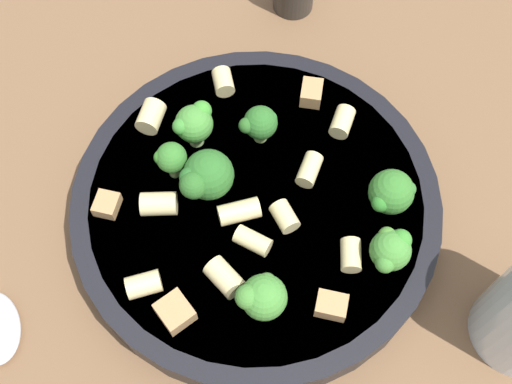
% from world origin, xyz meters
% --- Properties ---
extents(ground_plane, '(2.00, 2.00, 0.00)m').
position_xyz_m(ground_plane, '(0.00, 0.00, 0.00)').
color(ground_plane, brown).
extents(pasta_bowl, '(0.27, 0.27, 0.03)m').
position_xyz_m(pasta_bowl, '(0.00, 0.00, 0.02)').
color(pasta_bowl, black).
rests_on(pasta_bowl, ground_plane).
extents(broccoli_floret_0, '(0.04, 0.04, 0.04)m').
position_xyz_m(broccoli_floret_0, '(-0.04, 0.00, 0.05)').
color(broccoli_floret_0, '#84AD60').
rests_on(broccoli_floret_0, pasta_bowl).
extents(broccoli_floret_1, '(0.02, 0.02, 0.03)m').
position_xyz_m(broccoli_floret_1, '(-0.06, 0.02, 0.05)').
color(broccoli_floret_1, '#84AD60').
rests_on(broccoli_floret_1, pasta_bowl).
extents(broccoli_floret_2, '(0.03, 0.03, 0.04)m').
position_xyz_m(broccoli_floret_2, '(0.09, -0.04, 0.05)').
color(broccoli_floret_2, '#9EC175').
rests_on(broccoli_floret_2, pasta_bowl).
extents(broccoli_floret_3, '(0.03, 0.03, 0.04)m').
position_xyz_m(broccoli_floret_3, '(0.09, -0.00, 0.05)').
color(broccoli_floret_3, '#9EC175').
rests_on(broccoli_floret_3, pasta_bowl).
extents(broccoli_floret_4, '(0.03, 0.03, 0.03)m').
position_xyz_m(broccoli_floret_4, '(0.01, -0.08, 0.05)').
color(broccoli_floret_4, '#9EC175').
rests_on(broccoli_floret_4, pasta_bowl).
extents(broccoli_floret_5, '(0.03, 0.03, 0.03)m').
position_xyz_m(broccoli_floret_5, '(-0.00, 0.05, 0.05)').
color(broccoli_floret_5, '#93B766').
rests_on(broccoli_floret_5, pasta_bowl).
extents(broccoli_floret_6, '(0.03, 0.03, 0.04)m').
position_xyz_m(broccoli_floret_6, '(-0.05, 0.05, 0.05)').
color(broccoli_floret_6, '#9EC175').
rests_on(broccoli_floret_6, pasta_bowl).
extents(rigatoni_0, '(0.02, 0.03, 0.02)m').
position_xyz_m(rigatoni_0, '(-0.08, 0.06, 0.04)').
color(rigatoni_0, beige).
rests_on(rigatoni_0, pasta_bowl).
extents(rigatoni_1, '(0.03, 0.02, 0.02)m').
position_xyz_m(rigatoni_1, '(-0.01, -0.02, 0.04)').
color(rigatoni_1, beige).
rests_on(rigatoni_1, pasta_bowl).
extents(rigatoni_2, '(0.01, 0.02, 0.01)m').
position_xyz_m(rigatoni_2, '(0.07, -0.04, 0.04)').
color(rigatoni_2, beige).
rests_on(rigatoni_2, pasta_bowl).
extents(rigatoni_3, '(0.03, 0.02, 0.02)m').
position_xyz_m(rigatoni_3, '(-0.07, -0.07, 0.04)').
color(rigatoni_3, beige).
rests_on(rigatoni_3, pasta_bowl).
extents(rigatoni_4, '(0.03, 0.02, 0.01)m').
position_xyz_m(rigatoni_4, '(-0.00, -0.04, 0.04)').
color(rigatoni_4, beige).
rests_on(rigatoni_4, pasta_bowl).
extents(rigatoni_5, '(0.02, 0.02, 0.02)m').
position_xyz_m(rigatoni_5, '(-0.03, 0.10, 0.04)').
color(rigatoni_5, beige).
rests_on(rigatoni_5, pasta_bowl).
extents(rigatoni_6, '(0.02, 0.03, 0.01)m').
position_xyz_m(rigatoni_6, '(0.04, 0.02, 0.04)').
color(rigatoni_6, beige).
rests_on(rigatoni_6, pasta_bowl).
extents(rigatoni_7, '(0.02, 0.03, 0.02)m').
position_xyz_m(rigatoni_7, '(0.06, 0.07, 0.04)').
color(rigatoni_7, beige).
rests_on(rigatoni_7, pasta_bowl).
extents(rigatoni_8, '(0.02, 0.03, 0.01)m').
position_xyz_m(rigatoni_8, '(0.02, -0.02, 0.04)').
color(rigatoni_8, beige).
rests_on(rigatoni_8, pasta_bowl).
extents(rigatoni_9, '(0.03, 0.03, 0.02)m').
position_xyz_m(rigatoni_9, '(-0.02, -0.06, 0.04)').
color(rigatoni_9, beige).
rests_on(rigatoni_9, pasta_bowl).
extents(rigatoni_10, '(0.03, 0.02, 0.02)m').
position_xyz_m(rigatoni_10, '(-0.07, -0.01, 0.04)').
color(rigatoni_10, beige).
rests_on(rigatoni_10, pasta_bowl).
extents(chicken_chunk_0, '(0.03, 0.03, 0.01)m').
position_xyz_m(chicken_chunk_0, '(-0.05, -0.09, 0.04)').
color(chicken_chunk_0, tan).
rests_on(chicken_chunk_0, pasta_bowl).
extents(chicken_chunk_1, '(0.02, 0.02, 0.01)m').
position_xyz_m(chicken_chunk_1, '(0.04, 0.09, 0.03)').
color(chicken_chunk_1, tan).
rests_on(chicken_chunk_1, pasta_bowl).
extents(chicken_chunk_2, '(0.02, 0.02, 0.01)m').
position_xyz_m(chicken_chunk_2, '(0.06, -0.08, 0.03)').
color(chicken_chunk_2, tan).
rests_on(chicken_chunk_2, pasta_bowl).
extents(chicken_chunk_3, '(0.02, 0.02, 0.01)m').
position_xyz_m(chicken_chunk_3, '(-0.11, -0.01, 0.03)').
color(chicken_chunk_3, tan).
rests_on(chicken_chunk_3, pasta_bowl).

